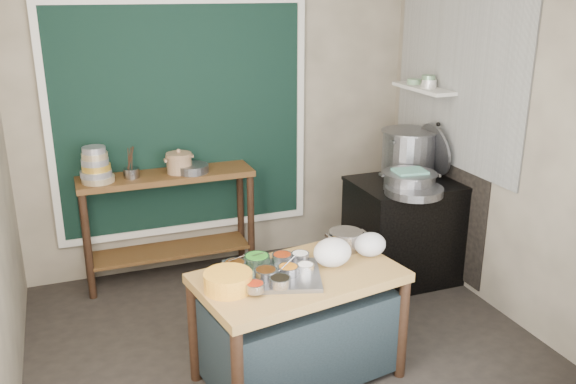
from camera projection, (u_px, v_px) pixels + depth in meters
name	position (u px, v px, depth m)	size (l,w,h in m)	color
floor	(281.00, 339.00, 4.45)	(3.50, 3.00, 0.02)	black
back_wall	(221.00, 111.00, 5.33)	(3.50, 0.02, 2.80)	gray
right_wall	(499.00, 131.00, 4.59)	(0.02, 3.00, 2.80)	gray
curtain_panel	(182.00, 120.00, 5.19)	(2.10, 0.02, 1.90)	black
curtain_frame	(183.00, 120.00, 5.19)	(2.22, 0.03, 2.02)	beige
tile_panel	(458.00, 62.00, 4.92)	(0.02, 1.70, 1.70)	#B2B2AA
soot_patch	(440.00, 193.00, 5.38)	(0.01, 1.30, 1.30)	black
wall_shelf	(424.00, 88.00, 5.23)	(0.22, 0.70, 0.03)	beige
prep_table	(299.00, 327.00, 3.88)	(1.25, 0.72, 0.75)	olive
back_counter	(169.00, 226.00, 5.24)	(1.45, 0.40, 0.95)	#553518
stove_block	(405.00, 232.00, 5.25)	(0.90, 0.68, 0.85)	black
stove_top	(409.00, 183.00, 5.11)	(0.92, 0.69, 0.03)	black
condiment_tray	(270.00, 276.00, 3.70)	(0.60, 0.43, 0.03)	gray
condiment_bowls	(266.00, 269.00, 3.69)	(0.58, 0.46, 0.07)	gray
yellow_basin	(228.00, 281.00, 3.54)	(0.29, 0.29, 0.11)	gold
saucepan	(345.00, 240.00, 4.09)	(0.23, 0.23, 0.13)	gray
plastic_bag_a	(332.00, 252.00, 3.84)	(0.25, 0.21, 0.18)	white
plastic_bag_b	(370.00, 244.00, 3.98)	(0.21, 0.18, 0.16)	white
bowl_stack	(96.00, 167.00, 4.83)	(0.26, 0.26, 0.29)	tan
utensil_cup	(131.00, 173.00, 4.97)	(0.13, 0.13, 0.08)	gray
ceramic_crock	(179.00, 164.00, 5.08)	(0.22, 0.22, 0.15)	#8B6A4C
wide_bowl	(192.00, 169.00, 5.10)	(0.27, 0.27, 0.07)	gray
stock_pot	(408.00, 152.00, 5.27)	(0.49, 0.49, 0.38)	gray
pot_lid	(434.00, 149.00, 5.21)	(0.47, 0.47, 0.02)	gray
steamer	(409.00, 181.00, 4.88)	(0.44, 0.44, 0.14)	gray
green_cloth	(410.00, 171.00, 4.86)	(0.25, 0.19, 0.02)	#5BA495
shallow_pan	(414.00, 191.00, 4.78)	(0.46, 0.46, 0.06)	gray
shelf_bowl_stack	(429.00, 82.00, 5.15)	(0.13, 0.13, 0.11)	silver
shelf_bowl_green	(414.00, 82.00, 5.36)	(0.12, 0.12, 0.04)	gray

